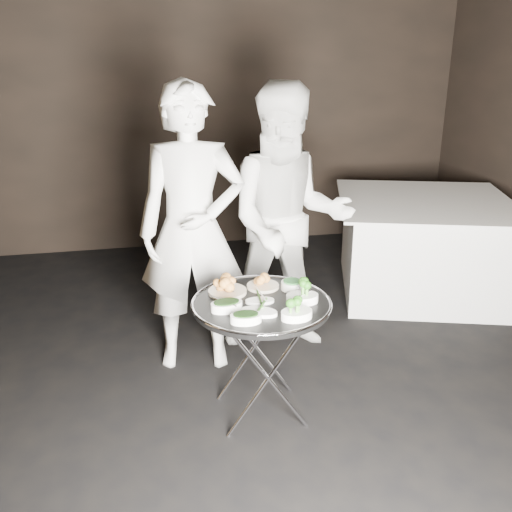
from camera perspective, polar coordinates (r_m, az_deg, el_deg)
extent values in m
cube|color=black|center=(3.35, -1.39, -18.63)|extent=(6.00, 7.00, 0.05)
cube|color=black|center=(6.14, -7.68, 14.68)|extent=(6.00, 0.05, 3.00)
cylinder|color=silver|center=(3.22, 1.24, -12.15)|extent=(0.48, 0.02, 0.71)
cylinder|color=silver|center=(3.22, 1.24, -12.15)|extent=(0.48, 0.02, 0.71)
cylinder|color=silver|center=(3.54, -0.12, -9.01)|extent=(0.48, 0.02, 0.71)
cylinder|color=silver|center=(3.54, -0.12, -9.01)|extent=(0.48, 0.02, 0.71)
cylinder|color=silver|center=(3.19, -3.06, -5.79)|extent=(0.02, 0.41, 0.02)
cylinder|color=silver|center=(3.27, 4.05, -5.15)|extent=(0.02, 0.41, 0.02)
cylinder|color=black|center=(3.21, 0.55, -4.92)|extent=(0.77, 0.77, 0.03)
torus|color=silver|center=(3.20, 0.55, -4.66)|extent=(0.79, 0.79, 0.02)
cylinder|color=beige|center=(3.32, -2.88, -3.56)|extent=(0.22, 0.22, 0.02)
cylinder|color=beige|center=(3.39, 0.69, -3.03)|extent=(0.19, 0.19, 0.02)
cylinder|color=white|center=(3.37, 3.63, -2.96)|extent=(0.13, 0.13, 0.05)
cylinder|color=silver|center=(3.30, -3.11, -3.01)|extent=(0.07, 0.17, 0.01)
cylinder|color=silver|center=(3.38, 0.62, -2.38)|extent=(0.11, 0.15, 0.01)
cylinder|color=silver|center=(3.35, 3.93, -2.65)|extent=(0.01, 0.18, 0.01)
cylinder|color=silver|center=(3.10, -3.24, -4.57)|extent=(0.12, 0.15, 0.01)
cylinder|color=silver|center=(3.19, 4.62, -3.89)|extent=(0.15, 0.12, 0.01)
cylinder|color=silver|center=(3.19, 0.51, -3.80)|extent=(0.02, 0.18, 0.01)
imported|color=silver|center=(3.73, -6.40, 2.53)|extent=(0.74, 0.53, 1.90)
imported|color=silver|center=(3.95, 3.24, 3.45)|extent=(0.99, 0.81, 1.87)
cube|color=white|center=(5.24, 16.19, 0.85)|extent=(1.30, 1.30, 0.82)
cube|color=white|center=(5.12, 16.64, 5.27)|extent=(1.47, 1.47, 0.02)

